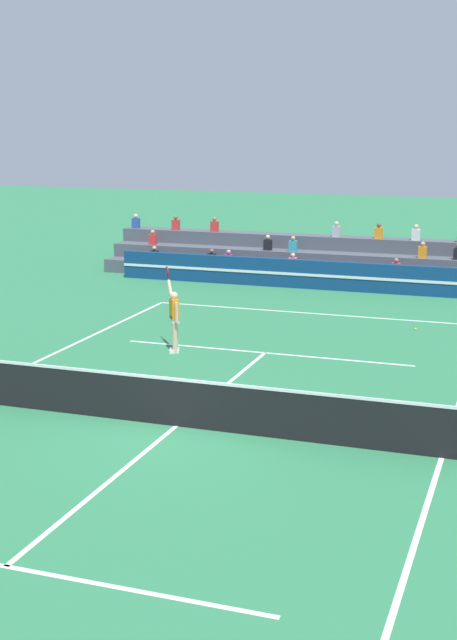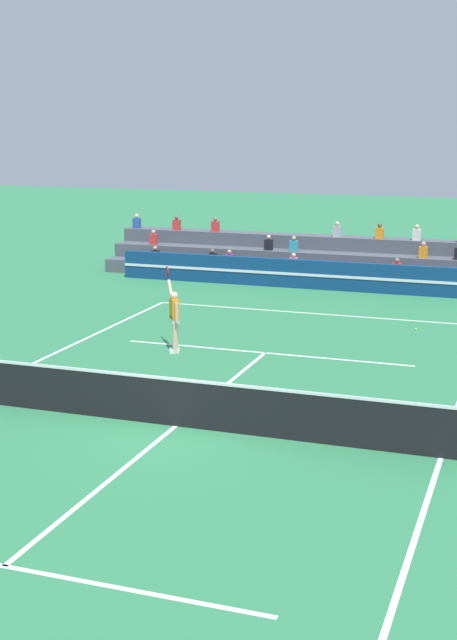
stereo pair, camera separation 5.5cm
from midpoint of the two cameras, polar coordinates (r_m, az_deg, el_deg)
name	(u,v)px [view 2 (the right image)]	position (r m, az deg, el deg)	size (l,w,h in m)	color
ground_plane	(176,426)	(18.98, -3.32, -6.80)	(120.00, 120.00, 0.00)	#2D7A4C
court_lines	(176,426)	(18.98, -3.32, -6.78)	(11.10, 23.90, 0.01)	white
tennis_net	(175,402)	(18.81, -3.34, -5.23)	(12.00, 0.10, 1.10)	#2D6B38
sponsor_banner_wall	(342,276)	(33.96, 7.30, 2.79)	(18.00, 0.26, 1.10)	navy
bleacher_stand	(356,264)	(36.39, 8.18, 3.59)	(20.79, 2.85, 2.28)	#4C515B
tennis_player	(174,317)	(24.69, -3.42, 0.17)	(0.79, 1.02, 2.37)	beige
tennis_ball	(416,329)	(28.01, 11.96, -0.57)	(0.07, 0.07, 0.07)	#C6DB33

